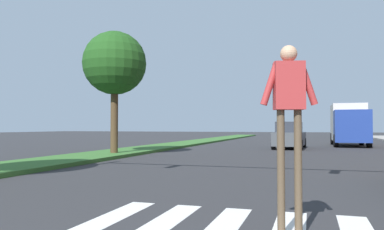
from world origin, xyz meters
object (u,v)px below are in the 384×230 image
at_px(tree_mid, 115,64).
at_px(sedan_midblock, 290,136).
at_px(truck_box_delivery, 349,124).
at_px(pedestrian_performer, 289,109).

height_order(tree_mid, sedan_midblock, tree_mid).
xyz_separation_m(tree_mid, sedan_midblock, (7.85, 8.90, -3.71)).
bearing_deg(sedan_midblock, truck_box_delivery, 49.80).
bearing_deg(sedan_midblock, tree_mid, -131.42).
bearing_deg(truck_box_delivery, pedestrian_performer, -96.70).
bearing_deg(pedestrian_performer, truck_box_delivery, 83.30).
bearing_deg(truck_box_delivery, tree_mid, -131.00).
bearing_deg(tree_mid, pedestrian_performer, -52.39).
relative_size(pedestrian_performer, sedan_midblock, 0.55).
height_order(pedestrian_performer, sedan_midblock, pedestrian_performer).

